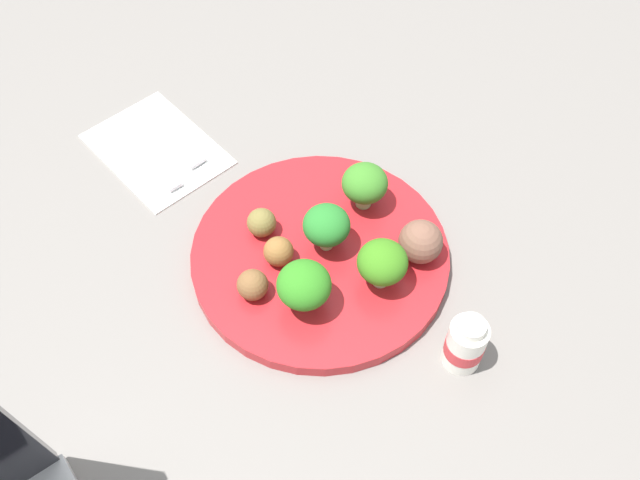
{
  "coord_description": "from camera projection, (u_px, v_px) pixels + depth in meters",
  "views": [
    {
      "loc": [
        0.3,
        -0.32,
        0.63
      ],
      "look_at": [
        0.0,
        0.0,
        0.04
      ],
      "focal_mm": 39.36,
      "sensor_mm": 36.0,
      "label": 1
    }
  ],
  "objects": [
    {
      "name": "meatball_far_rim",
      "position": [
        279.0,
        251.0,
        0.74
      ],
      "size": [
        0.03,
        0.03,
        0.03
      ],
      "primitive_type": "sphere",
      "color": "brown",
      "rests_on": "plate"
    },
    {
      "name": "knife",
      "position": [
        147.0,
        156.0,
        0.85
      ],
      "size": [
        0.15,
        0.03,
        0.01
      ],
      "color": "white",
      "rests_on": "napkin"
    },
    {
      "name": "napkin",
      "position": [
        157.0,
        149.0,
        0.87
      ],
      "size": [
        0.18,
        0.13,
        0.01
      ],
      "primitive_type": "cube",
      "rotation": [
        0.0,
        0.0,
        -0.08
      ],
      "color": "white",
      "rests_on": "ground_plane"
    },
    {
      "name": "ground_plane",
      "position": [
        320.0,
        259.0,
        0.77
      ],
      "size": [
        4.0,
        4.0,
        0.0
      ],
      "primitive_type": "plane",
      "color": "slate"
    },
    {
      "name": "meatball_center",
      "position": [
        421.0,
        242.0,
        0.73
      ],
      "size": [
        0.05,
        0.05,
        0.05
      ],
      "primitive_type": "sphere",
      "color": "brown",
      "rests_on": "plate"
    },
    {
      "name": "plate",
      "position": [
        320.0,
        255.0,
        0.76
      ],
      "size": [
        0.28,
        0.28,
        0.02
      ],
      "primitive_type": "cylinder",
      "color": "red",
      "rests_on": "ground_plane"
    },
    {
      "name": "yogurt_bottle",
      "position": [
        465.0,
        344.0,
        0.67
      ],
      "size": [
        0.04,
        0.04,
        0.07
      ],
      "color": "white",
      "rests_on": "ground_plane"
    },
    {
      "name": "meatball_front_left",
      "position": [
        253.0,
        285.0,
        0.71
      ],
      "size": [
        0.03,
        0.03,
        0.03
      ],
      "primitive_type": "sphere",
      "color": "brown",
      "rests_on": "plate"
    },
    {
      "name": "fork",
      "position": [
        172.0,
        142.0,
        0.86
      ],
      "size": [
        0.12,
        0.03,
        0.01
      ],
      "color": "silver",
      "rests_on": "napkin"
    },
    {
      "name": "broccoli_floret_mid_right",
      "position": [
        324.0,
        224.0,
        0.73
      ],
      "size": [
        0.05,
        0.05,
        0.06
      ],
      "color": "#A4BA77",
      "rests_on": "plate"
    },
    {
      "name": "broccoli_floret_mid_left",
      "position": [
        382.0,
        263.0,
        0.71
      ],
      "size": [
        0.05,
        0.05,
        0.06
      ],
      "color": "#A6B87B",
      "rests_on": "plate"
    },
    {
      "name": "broccoli_floret_front_left",
      "position": [
        304.0,
        285.0,
        0.69
      ],
      "size": [
        0.05,
        0.05,
        0.06
      ],
      "color": "#95C66E",
      "rests_on": "plate"
    },
    {
      "name": "broccoli_floret_center",
      "position": [
        365.0,
        184.0,
        0.77
      ],
      "size": [
        0.05,
        0.05,
        0.06
      ],
      "color": "#8DBA76",
      "rests_on": "plate"
    },
    {
      "name": "meatball_mid_left",
      "position": [
        262.0,
        223.0,
        0.76
      ],
      "size": [
        0.03,
        0.03,
        0.03
      ],
      "primitive_type": "sphere",
      "color": "brown",
      "rests_on": "plate"
    }
  ]
}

